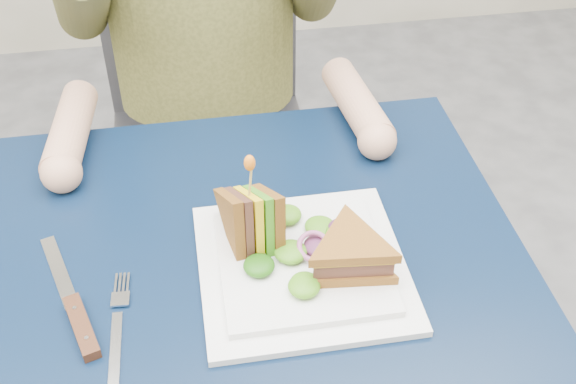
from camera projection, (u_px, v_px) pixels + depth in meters
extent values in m
cube|color=black|center=(244.00, 296.00, 0.91)|extent=(0.75, 0.75, 0.03)
cylinder|color=#595B5E|center=(61.00, 319.00, 1.34)|extent=(0.04, 0.04, 0.70)
cylinder|color=#595B5E|center=(393.00, 277.00, 1.42)|extent=(0.04, 0.04, 0.70)
cube|color=#47474C|center=(213.00, 154.00, 1.56)|extent=(0.42, 0.40, 0.04)
cube|color=#47474C|center=(198.00, 10.00, 1.53)|extent=(0.42, 0.03, 0.46)
cylinder|color=#47474C|center=(145.00, 295.00, 1.57)|extent=(0.02, 0.02, 0.43)
cylinder|color=#47474C|center=(307.00, 275.00, 1.61)|extent=(0.02, 0.02, 0.43)
cylinder|color=#47474C|center=(142.00, 194.00, 1.82)|extent=(0.02, 0.02, 0.43)
cylinder|color=#47474C|center=(283.00, 179.00, 1.87)|extent=(0.02, 0.02, 0.43)
cylinder|color=tan|center=(70.00, 131.00, 1.10)|extent=(0.08, 0.20, 0.06)
sphere|color=tan|center=(61.00, 173.00, 1.03)|extent=(0.06, 0.06, 0.06)
cylinder|color=tan|center=(357.00, 103.00, 1.16)|extent=(0.08, 0.20, 0.06)
sphere|color=tan|center=(377.00, 141.00, 1.09)|extent=(0.06, 0.06, 0.06)
cube|color=white|center=(302.00, 267.00, 0.92)|extent=(0.26, 0.26, 0.01)
cube|color=white|center=(302.00, 262.00, 0.91)|extent=(0.21, 0.21, 0.01)
cube|color=silver|center=(115.00, 352.00, 0.82)|extent=(0.02, 0.12, 0.00)
cube|color=silver|center=(120.00, 299.00, 0.88)|extent=(0.02, 0.02, 0.00)
cube|color=silver|center=(116.00, 283.00, 0.90)|extent=(0.00, 0.03, 0.00)
cube|color=silver|center=(120.00, 283.00, 0.90)|extent=(0.00, 0.03, 0.00)
cube|color=silver|center=(124.00, 283.00, 0.90)|extent=(0.00, 0.03, 0.00)
cube|color=silver|center=(128.00, 282.00, 0.90)|extent=(0.00, 0.03, 0.00)
cube|color=silver|center=(59.00, 272.00, 0.91)|extent=(0.06, 0.14, 0.00)
cube|color=black|center=(82.00, 327.00, 0.84)|extent=(0.05, 0.10, 0.01)
cylinder|color=silver|center=(75.00, 308.00, 0.85)|extent=(0.01, 0.01, 0.00)
cylinder|color=silver|center=(87.00, 338.00, 0.82)|extent=(0.01, 0.01, 0.00)
cylinder|color=tan|center=(250.00, 181.00, 0.87)|extent=(0.01, 0.01, 0.06)
ellipsoid|color=orange|center=(250.00, 163.00, 0.85)|extent=(0.01, 0.01, 0.02)
torus|color=#9E4C7A|center=(314.00, 246.00, 0.90)|extent=(0.04, 0.04, 0.02)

